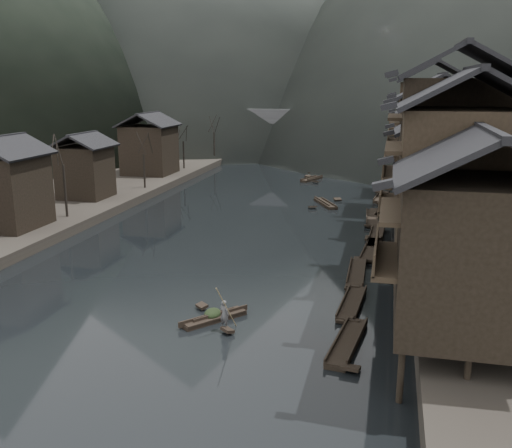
% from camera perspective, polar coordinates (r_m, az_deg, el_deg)
% --- Properties ---
extents(water, '(300.00, 300.00, 0.00)m').
position_cam_1_polar(water, '(39.01, -7.47, -6.90)').
color(water, black).
rests_on(water, ground).
extents(left_bank, '(40.00, 200.00, 1.20)m').
position_cam_1_polar(left_bank, '(89.30, -19.59, 4.71)').
color(left_bank, '#2D2823').
rests_on(left_bank, ground).
extents(stilt_houses, '(9.00, 67.60, 16.50)m').
position_cam_1_polar(stilt_houses, '(53.39, 17.83, 8.07)').
color(stilt_houses, black).
rests_on(stilt_houses, ground).
extents(left_houses, '(8.10, 53.20, 8.73)m').
position_cam_1_polar(left_houses, '(64.27, -18.54, 6.00)').
color(left_houses, black).
rests_on(left_houses, left_bank).
extents(bare_trees, '(3.66, 72.06, 7.32)m').
position_cam_1_polar(bare_trees, '(64.59, -14.77, 6.66)').
color(bare_trees, black).
rests_on(bare_trees, left_bank).
extents(moored_sampans, '(3.14, 48.25, 0.47)m').
position_cam_1_polar(moored_sampans, '(51.69, 11.46, -1.56)').
color(moored_sampans, black).
rests_on(moored_sampans, water).
extents(midriver_boats, '(7.09, 29.53, 0.45)m').
position_cam_1_polar(midriver_boats, '(79.70, 6.40, 4.10)').
color(midriver_boats, black).
rests_on(midriver_boats, water).
extents(stone_bridge, '(40.00, 6.00, 9.00)m').
position_cam_1_polar(stone_bridge, '(107.15, 6.30, 9.29)').
color(stone_bridge, '#4C4C4F').
rests_on(stone_bridge, ground).
extents(hero_sampan, '(3.49, 3.98, 0.43)m').
position_cam_1_polar(hero_sampan, '(34.53, -4.22, -9.30)').
color(hero_sampan, black).
rests_on(hero_sampan, water).
extents(cargo_heap, '(1.00, 1.31, 0.60)m').
position_cam_1_polar(cargo_heap, '(34.51, -4.37, -8.37)').
color(cargo_heap, black).
rests_on(cargo_heap, hero_sampan).
extents(boatman, '(0.71, 0.60, 1.66)m').
position_cam_1_polar(boatman, '(32.77, -3.19, -8.61)').
color(boatman, '#595A5C').
rests_on(boatman, hero_sampan).
extents(bamboo_pole, '(0.74, 2.14, 3.36)m').
position_cam_1_polar(bamboo_pole, '(31.83, -2.91, -4.47)').
color(bamboo_pole, '#8C7A51').
rests_on(bamboo_pole, boatman).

